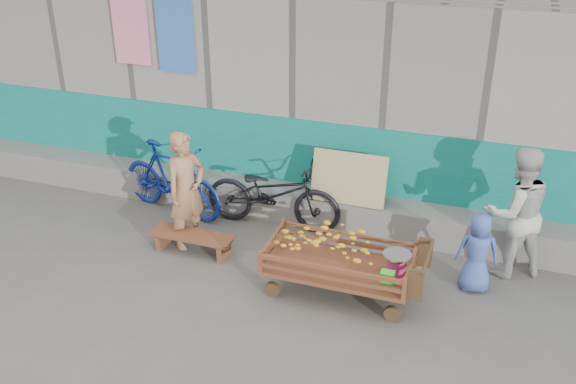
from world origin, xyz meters
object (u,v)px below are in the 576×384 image
(banana_cart, at_px, (337,254))
(bench, at_px, (193,239))
(woman, at_px, (516,212))
(bicycle_dark, at_px, (273,193))
(child, at_px, (477,253))
(vendor_man, at_px, (186,190))
(bicycle_blue, at_px, (171,179))

(banana_cart, xyz_separation_m, bench, (-1.97, 0.26, -0.33))
(woman, height_order, bicycle_dark, woman)
(child, bearing_deg, bench, -1.53)
(bicycle_dark, bearing_deg, vendor_man, 130.77)
(bicycle_dark, bearing_deg, bench, 141.13)
(child, bearing_deg, woman, -132.59)
(banana_cart, bearing_deg, woman, 31.19)
(woman, height_order, child, woman)
(bench, distance_m, woman, 3.98)
(woman, relative_size, bicycle_dark, 0.87)
(child, bearing_deg, bicycle_dark, -20.57)
(bench, height_order, bicycle_dark, bicycle_dark)
(vendor_man, bearing_deg, bench, -119.61)
(bench, distance_m, child, 3.51)
(banana_cart, xyz_separation_m, bicycle_blue, (-2.74, 1.15, -0.00))
(banana_cart, relative_size, bench, 1.69)
(bench, bearing_deg, bicycle_blue, 130.59)
(vendor_man, distance_m, bicycle_blue, 0.99)
(banana_cart, xyz_separation_m, vendor_man, (-2.11, 0.44, 0.25))
(bench, xyz_separation_m, woman, (3.83, 0.87, 0.62))
(woman, height_order, bicycle_blue, woman)
(bench, xyz_separation_m, vendor_man, (-0.13, 0.18, 0.58))
(bench, height_order, child, child)
(woman, bearing_deg, banana_cart, 3.01)
(bicycle_dark, bearing_deg, bicycle_blue, 91.35)
(banana_cart, distance_m, vendor_man, 2.17)
(bicycle_blue, bearing_deg, child, -83.75)
(bicycle_dark, relative_size, bicycle_blue, 1.08)
(bench, bearing_deg, woman, 12.74)
(banana_cart, bearing_deg, bench, 172.49)
(vendor_man, height_order, woman, woman)
(banana_cart, height_order, bicycle_dark, bicycle_dark)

